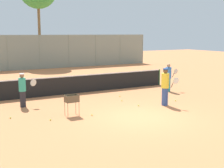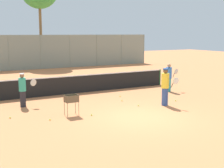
# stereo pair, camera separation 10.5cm
# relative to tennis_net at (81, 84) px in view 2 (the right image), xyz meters

# --- Properties ---
(ground_plane) EXTENTS (80.00, 80.00, 0.00)m
(ground_plane) POSITION_rel_tennis_net_xyz_m (0.00, -6.23, -0.56)
(ground_plane) COLOR #D37F4C
(tennis_net) EXTENTS (11.79, 0.10, 1.07)m
(tennis_net) POSITION_rel_tennis_net_xyz_m (0.00, 0.00, 0.00)
(tennis_net) COLOR #26592D
(tennis_net) RESTS_ON ground_plane
(back_fence) EXTENTS (27.51, 0.08, 3.32)m
(back_fence) POSITION_rel_tennis_net_xyz_m (0.00, 13.26, 1.10)
(back_fence) COLOR gray
(back_fence) RESTS_ON ground_plane
(player_white_outfit) EXTENTS (0.88, 0.33, 1.62)m
(player_white_outfit) POSITION_rel_tennis_net_xyz_m (-3.81, -1.92, 0.28)
(player_white_outfit) COLOR #26262D
(player_white_outfit) RESTS_ON ground_plane
(player_red_cap) EXTENTS (0.52, 0.88, 1.83)m
(player_red_cap) POSITION_rel_tennis_net_xyz_m (2.33, -4.97, 0.39)
(player_red_cap) COLOR #334C8C
(player_red_cap) RESTS_ON ground_plane
(player_yellow_shirt) EXTENTS (0.91, 0.35, 1.69)m
(player_yellow_shirt) POSITION_rel_tennis_net_xyz_m (4.84, -2.17, 0.31)
(player_yellow_shirt) COLOR teal
(player_yellow_shirt) RESTS_ON ground_plane
(ball_cart) EXTENTS (0.56, 0.41, 0.90)m
(ball_cart) POSITION_rel_tennis_net_xyz_m (-2.38, -4.55, 0.12)
(ball_cart) COLOR brown
(ball_cart) RESTS_ON ground_plane
(tennis_ball_0) EXTENTS (0.07, 0.07, 0.07)m
(tennis_ball_0) POSITION_rel_tennis_net_xyz_m (1.10, -4.48, -0.53)
(tennis_ball_0) COLOR #D1E54C
(tennis_ball_0) RESTS_ON ground_plane
(tennis_ball_1) EXTENTS (0.07, 0.07, 0.07)m
(tennis_ball_1) POSITION_rel_tennis_net_xyz_m (0.96, -3.16, -0.53)
(tennis_ball_1) COLOR #D1E54C
(tennis_ball_1) RESTS_ON ground_plane
(tennis_ball_2) EXTENTS (0.07, 0.07, 0.07)m
(tennis_ball_2) POSITION_rel_tennis_net_xyz_m (3.42, -4.51, -0.53)
(tennis_ball_2) COLOR #D1E54C
(tennis_ball_2) RESTS_ON ground_plane
(tennis_ball_3) EXTENTS (0.07, 0.07, 0.07)m
(tennis_ball_3) POSITION_rel_tennis_net_xyz_m (-1.64, -4.98, -0.53)
(tennis_ball_3) COLOR #D1E54C
(tennis_ball_3) RESTS_ON ground_plane
(tennis_ball_4) EXTENTS (0.07, 0.07, 0.07)m
(tennis_ball_4) POSITION_rel_tennis_net_xyz_m (-4.79, -3.73, -0.53)
(tennis_ball_4) COLOR #D1E54C
(tennis_ball_4) RESTS_ON ground_plane
(tennis_ball_5) EXTENTS (0.07, 0.07, 0.07)m
(tennis_ball_5) POSITION_rel_tennis_net_xyz_m (1.46, -2.12, -0.53)
(tennis_ball_5) COLOR #D1E54C
(tennis_ball_5) RESTS_ON ground_plane
(tennis_ball_6) EXTENTS (0.07, 0.07, 0.07)m
(tennis_ball_6) POSITION_rel_tennis_net_xyz_m (-0.58, -0.68, -0.53)
(tennis_ball_6) COLOR #D1E54C
(tennis_ball_6) RESTS_ON ground_plane
(tennis_ball_7) EXTENTS (0.07, 0.07, 0.07)m
(tennis_ball_7) POSITION_rel_tennis_net_xyz_m (-3.44, -4.84, -0.53)
(tennis_ball_7) COLOR #D1E54C
(tennis_ball_7) RESTS_ON ground_plane
(parked_car) EXTENTS (4.20, 1.70, 1.60)m
(parked_car) POSITION_rel_tennis_net_xyz_m (-0.53, 17.96, 0.10)
(parked_car) COLOR #232328
(parked_car) RESTS_ON ground_plane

